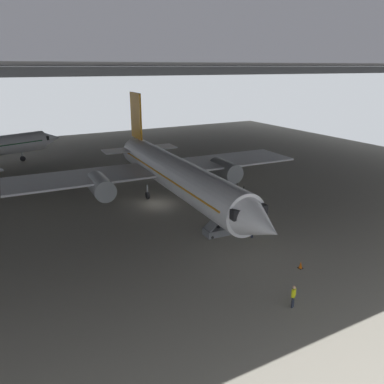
{
  "coord_description": "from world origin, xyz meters",
  "views": [
    {
      "loc": [
        -17.61,
        -40.3,
        15.78
      ],
      "look_at": [
        1.68,
        -5.17,
        2.67
      ],
      "focal_mm": 36.01,
      "sensor_mm": 36.0,
      "label": 1
    }
  ],
  "objects": [
    {
      "name": "ground_plane",
      "position": [
        0.0,
        0.0,
        0.0
      ],
      "size": [
        110.0,
        110.0,
        0.0
      ],
      "primitive_type": "plane",
      "color": "gray"
    },
    {
      "name": "boarding_stairs",
      "position": [
        2.06,
        -11.05,
        0.75
      ],
      "size": [
        4.42,
        1.69,
        4.81
      ],
      "color": "slate",
      "rests_on": "ground_plane"
    },
    {
      "name": "crew_worker_near_nose",
      "position": [
        -0.62,
        -23.73,
        0.96
      ],
      "size": [
        0.49,
        0.37,
        1.67
      ],
      "color": "#232838",
      "rests_on": "ground_plane"
    },
    {
      "name": "airplane_main",
      "position": [
        1.92,
        -0.15,
        3.59
      ],
      "size": [
        37.99,
        39.39,
        12.21
      ],
      "color": "white",
      "rests_on": "ground_plane"
    },
    {
      "name": "crew_worker_by_stairs",
      "position": [
        3.85,
        -13.27,
        0.97
      ],
      "size": [
        0.53,
        0.32,
        1.7
      ],
      "color": "#232838",
      "rests_on": "ground_plane"
    },
    {
      "name": "hangar_structure",
      "position": [
        -0.08,
        13.74,
        16.4
      ],
      "size": [
        121.0,
        99.0,
        17.03
      ],
      "color": "#4C4F54",
      "rests_on": "ground_plane"
    },
    {
      "name": "traffic_cone_orange",
      "position": [
        3.71,
        -19.98,
        0.29
      ],
      "size": [
        0.36,
        0.36,
        0.6
      ],
      "color": "black",
      "rests_on": "ground_plane"
    }
  ]
}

